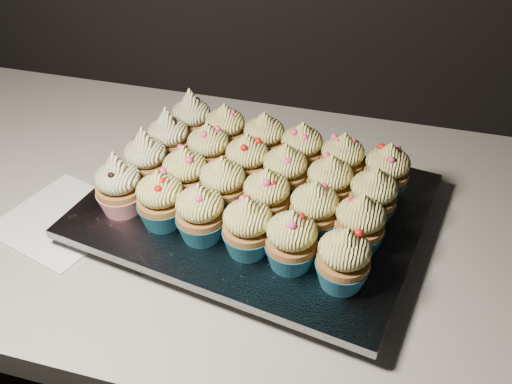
# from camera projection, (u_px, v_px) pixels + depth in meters

# --- Properties ---
(worktop) EXTENTS (2.44, 0.64, 0.04)m
(worktop) POSITION_uv_depth(u_px,v_px,m) (303.00, 226.00, 0.83)
(worktop) COLOR beige
(worktop) RESTS_ON cabinet
(napkin) EXTENTS (0.19, 0.19, 0.00)m
(napkin) POSITION_uv_depth(u_px,v_px,m) (64.00, 220.00, 0.80)
(napkin) COLOR white
(napkin) RESTS_ON worktop
(baking_tray) EXTENTS (0.45, 0.38, 0.02)m
(baking_tray) POSITION_uv_depth(u_px,v_px,m) (256.00, 214.00, 0.80)
(baking_tray) COLOR black
(baking_tray) RESTS_ON worktop
(foil_lining) EXTENTS (0.49, 0.41, 0.01)m
(foil_lining) POSITION_uv_depth(u_px,v_px,m) (256.00, 205.00, 0.79)
(foil_lining) COLOR silver
(foil_lining) RESTS_ON baking_tray
(cupcake_0) EXTENTS (0.06, 0.06, 0.10)m
(cupcake_0) POSITION_uv_depth(u_px,v_px,m) (119.00, 186.00, 0.75)
(cupcake_0) COLOR red
(cupcake_0) RESTS_ON foil_lining
(cupcake_1) EXTENTS (0.06, 0.06, 0.08)m
(cupcake_1) POSITION_uv_depth(u_px,v_px,m) (161.00, 200.00, 0.73)
(cupcake_1) COLOR #185A73
(cupcake_1) RESTS_ON foil_lining
(cupcake_2) EXTENTS (0.06, 0.06, 0.08)m
(cupcake_2) POSITION_uv_depth(u_px,v_px,m) (200.00, 213.00, 0.71)
(cupcake_2) COLOR #185A73
(cupcake_2) RESTS_ON foil_lining
(cupcake_3) EXTENTS (0.06, 0.06, 0.08)m
(cupcake_3) POSITION_uv_depth(u_px,v_px,m) (248.00, 227.00, 0.69)
(cupcake_3) COLOR #185A73
(cupcake_3) RESTS_ON foil_lining
(cupcake_4) EXTENTS (0.06, 0.06, 0.08)m
(cupcake_4) POSITION_uv_depth(u_px,v_px,m) (291.00, 241.00, 0.67)
(cupcake_4) COLOR #185A73
(cupcake_4) RESTS_ON foil_lining
(cupcake_5) EXTENTS (0.06, 0.06, 0.08)m
(cupcake_5) POSITION_uv_depth(u_px,v_px,m) (344.00, 259.00, 0.64)
(cupcake_5) COLOR #185A73
(cupcake_5) RESTS_ON foil_lining
(cupcake_6) EXTENTS (0.06, 0.06, 0.10)m
(cupcake_6) POSITION_uv_depth(u_px,v_px,m) (146.00, 160.00, 0.79)
(cupcake_6) COLOR red
(cupcake_6) RESTS_ON foil_lining
(cupcake_7) EXTENTS (0.06, 0.06, 0.08)m
(cupcake_7) POSITION_uv_depth(u_px,v_px,m) (185.00, 175.00, 0.77)
(cupcake_7) COLOR #185A73
(cupcake_7) RESTS_ON foil_lining
(cupcake_8) EXTENTS (0.06, 0.06, 0.08)m
(cupcake_8) POSITION_uv_depth(u_px,v_px,m) (223.00, 185.00, 0.75)
(cupcake_8) COLOR #185A73
(cupcake_8) RESTS_ON foil_lining
(cupcake_9) EXTENTS (0.06, 0.06, 0.08)m
(cupcake_9) POSITION_uv_depth(u_px,v_px,m) (266.00, 197.00, 0.73)
(cupcake_9) COLOR #185A73
(cupcake_9) RESTS_ON foil_lining
(cupcake_10) EXTENTS (0.06, 0.06, 0.08)m
(cupcake_10) POSITION_uv_depth(u_px,v_px,m) (314.00, 211.00, 0.71)
(cupcake_10) COLOR #185A73
(cupcake_10) RESTS_ON foil_lining
(cupcake_11) EXTENTS (0.06, 0.06, 0.08)m
(cupcake_11) POSITION_uv_depth(u_px,v_px,m) (360.00, 224.00, 0.69)
(cupcake_11) COLOR #185A73
(cupcake_11) RESTS_ON foil_lining
(cupcake_12) EXTENTS (0.06, 0.06, 0.10)m
(cupcake_12) POSITION_uv_depth(u_px,v_px,m) (169.00, 139.00, 0.83)
(cupcake_12) COLOR red
(cupcake_12) RESTS_ON foil_lining
(cupcake_13) EXTENTS (0.06, 0.06, 0.08)m
(cupcake_13) POSITION_uv_depth(u_px,v_px,m) (209.00, 150.00, 0.82)
(cupcake_13) COLOR #185A73
(cupcake_13) RESTS_ON foil_lining
(cupcake_14) EXTENTS (0.06, 0.06, 0.08)m
(cupcake_14) POSITION_uv_depth(u_px,v_px,m) (247.00, 161.00, 0.79)
(cupcake_14) COLOR #185A73
(cupcake_14) RESTS_ON foil_lining
(cupcake_15) EXTENTS (0.06, 0.06, 0.08)m
(cupcake_15) POSITION_uv_depth(u_px,v_px,m) (285.00, 172.00, 0.77)
(cupcake_15) COLOR #185A73
(cupcake_15) RESTS_ON foil_lining
(cupcake_16) EXTENTS (0.06, 0.06, 0.08)m
(cupcake_16) POSITION_uv_depth(u_px,v_px,m) (329.00, 183.00, 0.75)
(cupcake_16) COLOR #185A73
(cupcake_16) RESTS_ON foil_lining
(cupcake_17) EXTENTS (0.06, 0.06, 0.08)m
(cupcake_17) POSITION_uv_depth(u_px,v_px,m) (373.00, 197.00, 0.73)
(cupcake_17) COLOR #185A73
(cupcake_17) RESTS_ON foil_lining
(cupcake_18) EXTENTS (0.06, 0.06, 0.10)m
(cupcake_18) POSITION_uv_depth(u_px,v_px,m) (192.00, 120.00, 0.88)
(cupcake_18) COLOR red
(cupcake_18) RESTS_ON foil_lining
(cupcake_19) EXTENTS (0.06, 0.06, 0.08)m
(cupcake_19) POSITION_uv_depth(u_px,v_px,m) (225.00, 131.00, 0.86)
(cupcake_19) COLOR #185A73
(cupcake_19) RESTS_ON foil_lining
(cupcake_20) EXTENTS (0.06, 0.06, 0.08)m
(cupcake_20) POSITION_uv_depth(u_px,v_px,m) (264.00, 140.00, 0.84)
(cupcake_20) COLOR #185A73
(cupcake_20) RESTS_ON foil_lining
(cupcake_21) EXTENTS (0.06, 0.06, 0.08)m
(cupcake_21) POSITION_uv_depth(u_px,v_px,m) (301.00, 150.00, 0.82)
(cupcake_21) COLOR #185A73
(cupcake_21) RESTS_ON foil_lining
(cupcake_22) EXTENTS (0.06, 0.06, 0.08)m
(cupcake_22) POSITION_uv_depth(u_px,v_px,m) (342.00, 161.00, 0.79)
(cupcake_22) COLOR #185A73
(cupcake_22) RESTS_ON foil_lining
(cupcake_23) EXTENTS (0.06, 0.06, 0.08)m
(cupcake_23) POSITION_uv_depth(u_px,v_px,m) (387.00, 172.00, 0.77)
(cupcake_23) COLOR #185A73
(cupcake_23) RESTS_ON foil_lining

